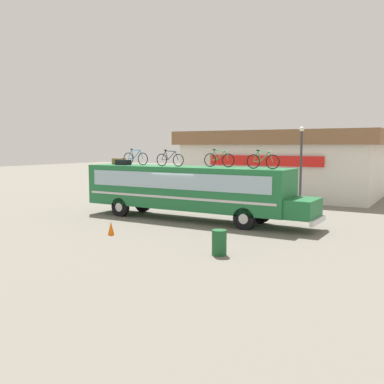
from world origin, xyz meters
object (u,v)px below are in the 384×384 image
(bus, at_px, (189,188))
(luggage_bag_2, at_px, (123,162))
(traffic_cone, at_px, (111,228))
(rooftop_bicycle_4, at_px, (263,161))
(rooftop_bicycle_3, at_px, (219,159))
(luggage_bag_1, at_px, (119,161))
(rooftop_bicycle_1, at_px, (135,158))
(trash_bin, at_px, (219,243))
(street_lamp, at_px, (301,161))
(rooftop_bicycle_2, at_px, (170,159))

(bus, distance_m, luggage_bag_2, 4.31)
(luggage_bag_2, bearing_deg, traffic_cone, -55.98)
(rooftop_bicycle_4, bearing_deg, rooftop_bicycle_3, 167.24)
(luggage_bag_1, distance_m, traffic_cone, 7.20)
(luggage_bag_2, distance_m, rooftop_bicycle_4, 8.30)
(rooftop_bicycle_1, relative_size, trash_bin, 1.88)
(luggage_bag_2, xyz_separation_m, rooftop_bicycle_1, (0.57, 0.39, 0.24))
(luggage_bag_1, bearing_deg, street_lamp, 34.81)
(bus, xyz_separation_m, luggage_bag_1, (-4.90, 0.23, 1.32))
(rooftop_bicycle_3, relative_size, street_lamp, 0.34)
(rooftop_bicycle_3, bearing_deg, luggage_bag_2, -173.13)
(luggage_bag_2, bearing_deg, street_lamp, 39.81)
(rooftop_bicycle_1, height_order, street_lamp, street_lamp)
(rooftop_bicycle_2, bearing_deg, street_lamp, 53.97)
(luggage_bag_2, relative_size, street_lamp, 0.15)
(rooftop_bicycle_2, distance_m, rooftop_bicycle_4, 5.12)
(bus, bearing_deg, rooftop_bicycle_4, -3.22)
(rooftop_bicycle_3, height_order, rooftop_bicycle_4, rooftop_bicycle_3)
(rooftop_bicycle_1, height_order, rooftop_bicycle_4, rooftop_bicycle_1)
(rooftop_bicycle_2, xyz_separation_m, street_lamp, (4.94, 6.80, -0.23))
(rooftop_bicycle_1, distance_m, trash_bin, 10.53)
(luggage_bag_2, distance_m, trash_bin, 10.72)
(luggage_bag_1, xyz_separation_m, rooftop_bicycle_1, (1.37, -0.18, 0.21))
(bus, distance_m, rooftop_bicycle_4, 4.47)
(street_lamp, bearing_deg, luggage_bag_2, -140.19)
(luggage_bag_2, xyz_separation_m, trash_bin, (8.88, -5.46, -2.50))
(rooftop_bicycle_4, height_order, street_lamp, street_lamp)
(rooftop_bicycle_1, xyz_separation_m, rooftop_bicycle_4, (7.72, -0.29, -0.01))
(luggage_bag_1, height_order, rooftop_bicycle_2, rooftop_bicycle_2)
(rooftop_bicycle_2, relative_size, street_lamp, 0.34)
(bus, xyz_separation_m, rooftop_bicycle_4, (4.20, -0.24, 1.51))
(rooftop_bicycle_3, bearing_deg, rooftop_bicycle_1, -176.70)
(rooftop_bicycle_4, bearing_deg, luggage_bag_1, 177.05)
(bus, relative_size, luggage_bag_2, 17.10)
(rooftop_bicycle_1, bearing_deg, luggage_bag_1, 172.70)
(luggage_bag_2, relative_size, rooftop_bicycle_1, 0.44)
(rooftop_bicycle_3, xyz_separation_m, rooftop_bicycle_4, (2.60, -0.59, -0.01))
(rooftop_bicycle_1, bearing_deg, rooftop_bicycle_4, -2.17)
(luggage_bag_1, relative_size, rooftop_bicycle_1, 0.37)
(bus, bearing_deg, trash_bin, -50.50)
(rooftop_bicycle_2, bearing_deg, rooftop_bicycle_4, 1.44)
(bus, height_order, luggage_bag_2, luggage_bag_2)
(rooftop_bicycle_2, bearing_deg, rooftop_bicycle_1, 170.80)
(rooftop_bicycle_1, distance_m, rooftop_bicycle_3, 5.13)
(rooftop_bicycle_3, relative_size, traffic_cone, 2.90)
(rooftop_bicycle_4, bearing_deg, street_lamp, 91.53)
(luggage_bag_1, height_order, traffic_cone, luggage_bag_1)
(rooftop_bicycle_1, relative_size, rooftop_bicycle_3, 0.99)
(luggage_bag_1, xyz_separation_m, traffic_cone, (4.01, -5.33, -2.69))
(rooftop_bicycle_3, height_order, street_lamp, street_lamp)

